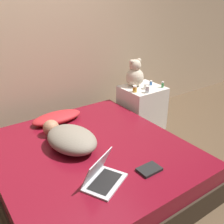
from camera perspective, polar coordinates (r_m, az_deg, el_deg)
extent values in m
plane|color=brown|center=(2.72, -4.47, -15.12)|extent=(12.00, 12.00, 0.00)
cube|color=tan|center=(3.22, -16.79, 15.91)|extent=(8.00, 0.06, 2.60)
cube|color=#2D2319|center=(2.65, -4.56, -13.10)|extent=(1.72, 1.85, 0.24)
cube|color=maroon|center=(2.53, -4.71, -9.47)|extent=(1.68, 1.81, 0.16)
cube|color=silver|center=(3.59, 6.47, 0.90)|extent=(0.52, 0.48, 0.60)
ellipsoid|color=red|center=(3.00, -11.88, -1.17)|extent=(0.57, 0.27, 0.10)
ellipsoid|color=gray|center=(2.46, -8.76, -5.88)|extent=(0.48, 0.61, 0.19)
sphere|color=#A87556|center=(2.72, -13.12, -3.38)|extent=(0.17, 0.17, 0.17)
cylinder|color=#A87556|center=(2.60, -5.92, -5.56)|extent=(0.10, 0.26, 0.06)
cube|color=silver|center=(2.08, -1.53, -15.05)|extent=(0.40, 0.36, 0.02)
cube|color=black|center=(2.07, -1.53, -14.84)|extent=(0.32, 0.27, 0.00)
cube|color=silver|center=(2.03, -3.35, -11.93)|extent=(0.34, 0.24, 0.21)
cube|color=black|center=(2.03, -3.35, -11.93)|extent=(0.30, 0.21, 0.19)
sphere|color=beige|center=(3.49, 4.98, 7.57)|extent=(0.24, 0.24, 0.24)
sphere|color=beige|center=(3.44, 5.08, 10.10)|extent=(0.15, 0.15, 0.15)
sphere|color=beige|center=(3.39, 4.30, 10.84)|extent=(0.06, 0.06, 0.06)
sphere|color=beige|center=(3.47, 5.90, 11.09)|extent=(0.06, 0.06, 0.06)
cylinder|color=silver|center=(3.28, 7.69, 4.75)|extent=(0.05, 0.05, 0.07)
cylinder|color=white|center=(3.26, 7.73, 5.46)|extent=(0.05, 0.05, 0.02)
cylinder|color=gold|center=(3.29, 4.99, 4.89)|extent=(0.05, 0.05, 0.06)
cylinder|color=white|center=(3.27, 5.01, 5.57)|extent=(0.05, 0.05, 0.02)
cylinder|color=#3866B2|center=(3.57, 8.46, 6.20)|extent=(0.04, 0.04, 0.05)
cylinder|color=white|center=(3.56, 8.49, 6.68)|extent=(0.03, 0.03, 0.01)
cylinder|color=white|center=(3.41, 7.37, 5.44)|extent=(0.06, 0.06, 0.05)
cylinder|color=white|center=(3.40, 7.40, 5.99)|extent=(0.05, 0.05, 0.02)
cylinder|color=#3D8E4C|center=(3.50, 10.95, 5.77)|extent=(0.03, 0.03, 0.06)
cylinder|color=white|center=(3.49, 11.00, 6.39)|extent=(0.03, 0.03, 0.02)
cube|color=black|center=(2.21, 8.11, -12.27)|extent=(0.19, 0.13, 0.02)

